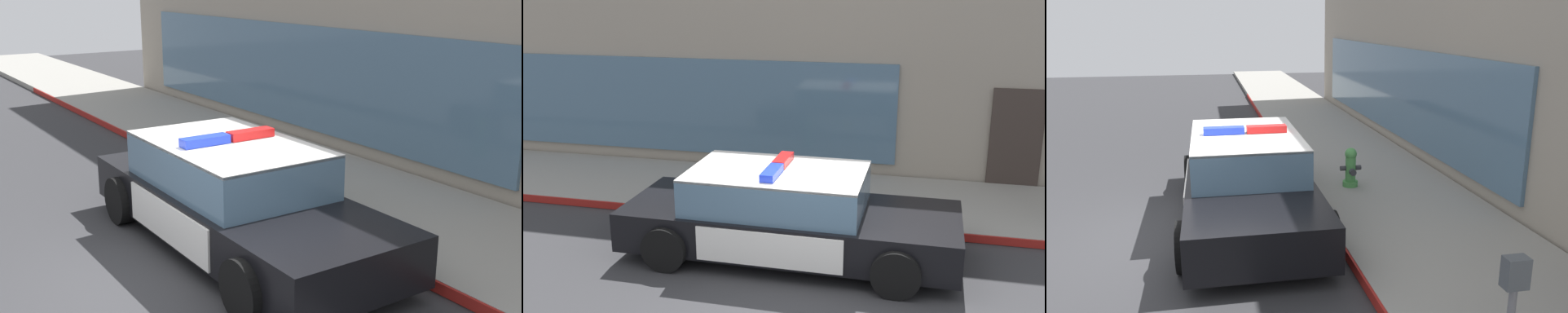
{
  "view_description": "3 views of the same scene",
  "coord_description": "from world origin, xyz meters",
  "views": [
    {
      "loc": [
        6.18,
        -3.19,
        3.42
      ],
      "look_at": [
        -1.18,
        1.75,
        1.01
      ],
      "focal_mm": 45.37,
      "sensor_mm": 36.0,
      "label": 1
    },
    {
      "loc": [
        1.26,
        -7.46,
        4.11
      ],
      "look_at": [
        -1.16,
        2.64,
        1.12
      ],
      "focal_mm": 42.04,
      "sensor_mm": 36.0,
      "label": 2
    },
    {
      "loc": [
        7.29,
        0.42,
        3.14
      ],
      "look_at": [
        -0.76,
        2.03,
        0.98
      ],
      "focal_mm": 35.87,
      "sensor_mm": 36.0,
      "label": 3
    }
  ],
  "objects": [
    {
      "name": "sidewalk",
      "position": [
        0.0,
        3.63,
        0.07
      ],
      "size": [
        48.0,
        2.82,
        0.15
      ],
      "primitive_type": "cube",
      "color": "gray",
      "rests_on": "ground"
    },
    {
      "name": "fire_hydrant",
      "position": [
        -1.57,
        3.0,
        0.5
      ],
      "size": [
        0.34,
        0.39,
        0.73
      ],
      "color": "#4C994C",
      "rests_on": "sidewalk"
    },
    {
      "name": "ground",
      "position": [
        0.0,
        0.0,
        0.0
      ],
      "size": [
        48.0,
        48.0,
        0.0
      ],
      "primitive_type": "plane",
      "color": "#303033"
    },
    {
      "name": "curb_red_paint",
      "position": [
        0.0,
        2.2,
        0.08
      ],
      "size": [
        28.8,
        0.04,
        0.14
      ],
      "primitive_type": "cube",
      "color": "maroon",
      "rests_on": "ground"
    },
    {
      "name": "police_cruiser",
      "position": [
        -0.73,
        1.04,
        0.68
      ],
      "size": [
        5.08,
        2.13,
        1.49
      ],
      "rotation": [
        0.0,
        0.0,
        -0.01
      ],
      "color": "black",
      "rests_on": "ground"
    }
  ]
}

